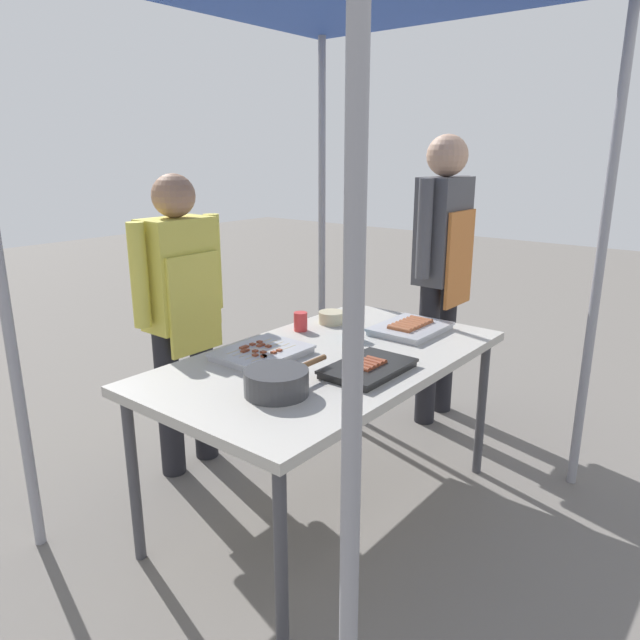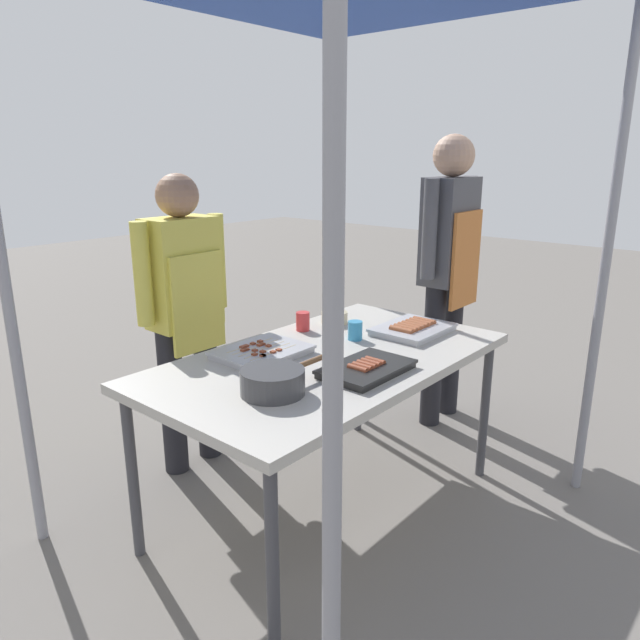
% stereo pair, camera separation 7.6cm
% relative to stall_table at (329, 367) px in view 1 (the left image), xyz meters
% --- Properties ---
extents(ground_plane, '(18.00, 18.00, 0.00)m').
position_rel_stall_table_xyz_m(ground_plane, '(0.00, 0.00, -0.70)').
color(ground_plane, '#66605B').
extents(stall_table, '(1.60, 0.90, 0.75)m').
position_rel_stall_table_xyz_m(stall_table, '(0.00, 0.00, 0.00)').
color(stall_table, '#B7B2A8').
rests_on(stall_table, ground).
extents(tray_grilled_sausages, '(0.37, 0.24, 0.05)m').
position_rel_stall_table_xyz_m(tray_grilled_sausages, '(-0.06, -0.24, 0.07)').
color(tray_grilled_sausages, black).
rests_on(tray_grilled_sausages, stall_table).
extents(tray_meat_skewers, '(0.38, 0.29, 0.04)m').
position_rel_stall_table_xyz_m(tray_meat_skewers, '(-0.19, 0.22, 0.07)').
color(tray_meat_skewers, '#ADADB2').
rests_on(tray_meat_skewers, stall_table).
extents(tray_pork_links, '(0.37, 0.28, 0.05)m').
position_rel_stall_table_xyz_m(tray_pork_links, '(0.52, -0.09, 0.07)').
color(tray_pork_links, '#ADADB2').
rests_on(tray_pork_links, stall_table).
extents(cooking_wok, '(0.39, 0.23, 0.09)m').
position_rel_stall_table_xyz_m(cooking_wok, '(-0.44, -0.11, 0.10)').
color(cooking_wok, '#38383A').
rests_on(cooking_wok, stall_table).
extents(condiment_bowl, '(0.13, 0.13, 0.06)m').
position_rel_stall_table_xyz_m(condiment_bowl, '(0.40, 0.30, 0.08)').
color(condiment_bowl, '#BFB28C').
rests_on(condiment_bowl, stall_table).
extents(drink_cup_near_edge, '(0.07, 0.07, 0.09)m').
position_rel_stall_table_xyz_m(drink_cup_near_edge, '(0.20, 0.33, 0.10)').
color(drink_cup_near_edge, red).
rests_on(drink_cup_near_edge, stall_table).
extents(drink_cup_by_wok, '(0.07, 0.07, 0.09)m').
position_rel_stall_table_xyz_m(drink_cup_by_wok, '(0.25, 0.05, 0.10)').
color(drink_cup_by_wok, '#338CBF').
rests_on(drink_cup_by_wok, stall_table).
extents(vendor_woman, '(0.52, 0.22, 1.49)m').
position_rel_stall_table_xyz_m(vendor_woman, '(-0.13, 0.82, 0.18)').
color(vendor_woman, black).
rests_on(vendor_woman, ground).
extents(customer_nearby, '(0.52, 0.24, 1.68)m').
position_rel_stall_table_xyz_m(customer_nearby, '(1.21, 0.11, 0.31)').
color(customer_nearby, black).
rests_on(customer_nearby, ground).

